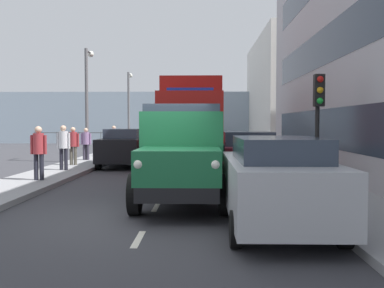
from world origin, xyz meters
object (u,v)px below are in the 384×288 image
object	(u,v)px
car_silver_kerbside_near	(276,181)
traffic_light_near	(318,106)
car_maroon_kerbside_1	(246,157)
lamp_post_promenade	(88,92)
lamp_post_far	(129,102)
lorry_cargo_red	(192,121)
pedestrian_near_railing	(86,141)
pedestrian_couple_a	(39,148)
car_black_oppositeside_0	(123,147)
pedestrian_strolling	(73,143)
pedestrian_by_lamp	(63,144)
pedestrian_in_dark_coat	(114,138)
truck_vintage_green	(182,156)

from	to	relation	value
car_silver_kerbside_near	traffic_light_near	xyz separation A→B (m)	(-1.89, -4.25, 1.58)
car_maroon_kerbside_1	lamp_post_promenade	size ratio (longest dim) A/B	0.75
car_silver_kerbside_near	lamp_post_far	distance (m)	25.74
lorry_cargo_red	lamp_post_promenade	size ratio (longest dim) A/B	1.48
lamp_post_far	pedestrian_near_railing	bearing A→B (deg)	88.45
lorry_cargo_red	pedestrian_couple_a	size ratio (longest dim) A/B	4.73
car_black_oppositeside_0	pedestrian_strolling	world-z (taller)	pedestrian_strolling
pedestrian_couple_a	traffic_light_near	distance (m)	8.76
pedestrian_by_lamp	car_silver_kerbside_near	bearing A→B (deg)	127.84
pedestrian_couple_a	lamp_post_promenade	xyz separation A→B (m)	(0.51, -8.10, 2.35)
lamp_post_promenade	lamp_post_far	size ratio (longest dim) A/B	0.99
pedestrian_in_dark_coat	lamp_post_promenade	world-z (taller)	lamp_post_promenade
lorry_cargo_red	pedestrian_by_lamp	world-z (taller)	lorry_cargo_red
truck_vintage_green	lamp_post_far	xyz separation A→B (m)	(5.01, -22.26, 2.38)
car_maroon_kerbside_1	pedestrian_in_dark_coat	bearing A→B (deg)	-58.58
car_maroon_kerbside_1	traffic_light_near	xyz separation A→B (m)	(-1.89, 1.42, 1.58)
pedestrian_strolling	traffic_light_near	size ratio (longest dim) A/B	0.52
car_maroon_kerbside_1	pedestrian_near_railing	bearing A→B (deg)	-47.41
pedestrian_in_dark_coat	lamp_post_far	distance (m)	9.06
lorry_cargo_red	car_black_oppositeside_0	distance (m)	3.35
car_maroon_kerbside_1	car_black_oppositeside_0	bearing A→B (deg)	-49.69
traffic_light_near	pedestrian_near_railing	bearing A→B (deg)	-45.50
pedestrian_near_railing	traffic_light_near	size ratio (longest dim) A/B	0.50
car_maroon_kerbside_1	lamp_post_far	distance (m)	20.37
lorry_cargo_red	car_black_oppositeside_0	xyz separation A→B (m)	(3.11, -0.39, -1.18)
truck_vintage_green	lorry_cargo_red	size ratio (longest dim) A/B	0.69
lorry_cargo_red	lamp_post_far	world-z (taller)	lamp_post_far
pedestrian_by_lamp	pedestrian_in_dark_coat	xyz separation A→B (m)	(-0.53, -7.17, -0.03)
car_black_oppositeside_0	pedestrian_by_lamp	world-z (taller)	pedestrian_by_lamp
pedestrian_strolling	traffic_light_near	distance (m)	11.17
pedestrian_strolling	traffic_light_near	world-z (taller)	traffic_light_near
car_silver_kerbside_near	pedestrian_by_lamp	xyz separation A→B (m)	(6.82, -8.77, 0.28)
lorry_cargo_red	pedestrian_near_railing	size ratio (longest dim) A/B	5.17
car_silver_kerbside_near	pedestrian_couple_a	size ratio (longest dim) A/B	2.60
pedestrian_couple_a	pedestrian_by_lamp	bearing A→B (deg)	-86.88
pedestrian_couple_a	car_black_oppositeside_0	bearing A→B (deg)	-106.33
car_black_oppositeside_0	pedestrian_by_lamp	distance (m)	3.32
lamp_post_far	car_silver_kerbside_near	bearing A→B (deg)	105.59
lorry_cargo_red	pedestrian_near_railing	bearing A→B (deg)	-23.91
car_silver_kerbside_near	pedestrian_couple_a	xyz separation A→B (m)	(6.65, -5.71, 0.28)
truck_vintage_green	traffic_light_near	xyz separation A→B (m)	(-3.76, -1.85, 1.29)
pedestrian_strolling	lamp_post_far	world-z (taller)	lamp_post_far
car_maroon_kerbside_1	traffic_light_near	world-z (taller)	traffic_light_near
pedestrian_by_lamp	lamp_post_promenade	bearing A→B (deg)	-86.07
car_maroon_kerbside_1	pedestrian_by_lamp	xyz separation A→B (m)	(6.82, -3.11, 0.28)
car_silver_kerbside_near	car_maroon_kerbside_1	distance (m)	5.67
lorry_cargo_red	pedestrian_strolling	world-z (taller)	lorry_cargo_red
car_maroon_kerbside_1	pedestrian_by_lamp	size ratio (longest dim) A/B	2.39
pedestrian_in_dark_coat	pedestrian_by_lamp	bearing A→B (deg)	85.74
traffic_light_near	car_black_oppositeside_0	bearing A→B (deg)	-46.69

